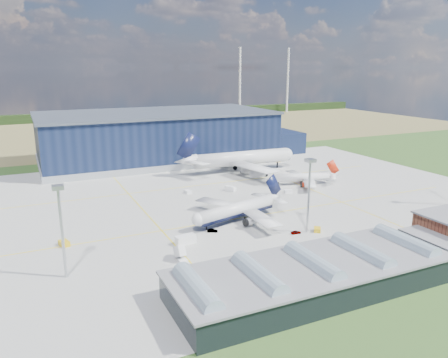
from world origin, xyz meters
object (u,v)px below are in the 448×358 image
(airliner_red, at_px, (301,173))
(gse_van_c, at_px, (430,229))
(gse_tug_b, at_px, (317,230))
(car_a, at_px, (296,232))
(gse_cart_b, at_px, (288,192))
(hangar, at_px, (162,138))
(gse_cart_a, at_px, (188,192))
(car_b, at_px, (212,231))
(airstair, at_px, (180,254))
(light_mast_center, at_px, (309,184))
(airliner_widebody, at_px, (242,151))
(airliner_navy, at_px, (236,203))
(gse_tug_c, at_px, (277,161))
(gse_van_a, at_px, (185,240))
(light_mast_west, at_px, (61,217))
(gse_tug_a, at_px, (64,243))
(gse_van_b, at_px, (230,189))

(airliner_red, xyz_separation_m, gse_van_c, (3.33, -63.40, -3.94))
(gse_tug_b, relative_size, car_a, 0.94)
(gse_cart_b, bearing_deg, hangar, 35.13)
(gse_cart_a, distance_m, car_b, 44.00)
(gse_tug_b, bearing_deg, airstair, -141.91)
(gse_van_c, height_order, car_a, gse_van_c)
(light_mast_center, height_order, airliner_widebody, light_mast_center)
(airliner_navy, relative_size, gse_cart_b, 12.19)
(airliner_red, height_order, gse_van_c, airliner_red)
(airliner_red, height_order, gse_tug_b, airliner_red)
(gse_cart_b, bearing_deg, airliner_widebody, 17.52)
(gse_tug_c, bearing_deg, gse_cart_a, -161.68)
(gse_van_a, bearing_deg, light_mast_center, -109.59)
(gse_van_a, xyz_separation_m, gse_cart_a, (18.55, 48.17, -0.60))
(gse_cart_a, distance_m, gse_tug_c, 73.96)
(gse_cart_a, xyz_separation_m, gse_tug_c, (64.29, 36.55, 0.11))
(light_mast_west, distance_m, gse_tug_a, 25.13)
(light_mast_west, distance_m, gse_tug_b, 74.64)
(gse_tug_a, distance_m, gse_van_b, 74.13)
(hangar, relative_size, airstair, 31.33)
(car_b, bearing_deg, gse_van_c, -90.12)
(airliner_navy, distance_m, gse_cart_a, 38.01)
(gse_tug_c, height_order, airstair, airstair)
(airliner_navy, height_order, gse_tug_b, airliner_navy)
(gse_van_c, xyz_separation_m, car_b, (-60.29, 28.19, -0.70))
(light_mast_west, distance_m, airstair, 31.44)
(light_mast_west, bearing_deg, gse_van_b, 36.78)
(light_mast_center, bearing_deg, airliner_red, 57.11)
(gse_cart_a, distance_m, gse_van_c, 88.53)
(light_mast_west, xyz_separation_m, airliner_navy, (54.75, 18.00, -8.99))
(light_mast_west, relative_size, gse_van_c, 4.45)
(light_mast_center, relative_size, airstair, 4.97)
(hangar, bearing_deg, gse_van_c, -73.70)
(car_b, bearing_deg, light_mast_west, 130.52)
(hangar, bearing_deg, car_a, -88.44)
(gse_cart_a, height_order, gse_van_b, gse_van_b)
(gse_cart_a, xyz_separation_m, car_b, (-8.02, -43.26, -0.13))
(gse_van_a, distance_m, gse_van_b, 56.72)
(gse_van_a, relative_size, gse_cart_b, 1.80)
(airliner_navy, xyz_separation_m, gse_van_b, (14.03, 33.41, -5.42))
(gse_cart_a, bearing_deg, airliner_widebody, 25.85)
(airliner_red, xyz_separation_m, car_b, (-56.96, -35.21, -4.64))
(airliner_navy, xyz_separation_m, gse_tug_b, (18.40, -18.98, -5.79))
(light_mast_west, xyz_separation_m, airliner_widebody, (89.29, 80.38, -5.35))
(hangar, xyz_separation_m, car_a, (3.38, -124.51, -11.08))
(car_a, distance_m, car_b, 25.45)
(airliner_navy, bearing_deg, gse_tug_a, -17.48)
(gse_tug_a, relative_size, gse_tug_b, 1.22)
(airliner_red, relative_size, gse_van_b, 7.11)
(gse_tug_c, xyz_separation_m, car_a, (-49.81, -91.71, -0.24))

